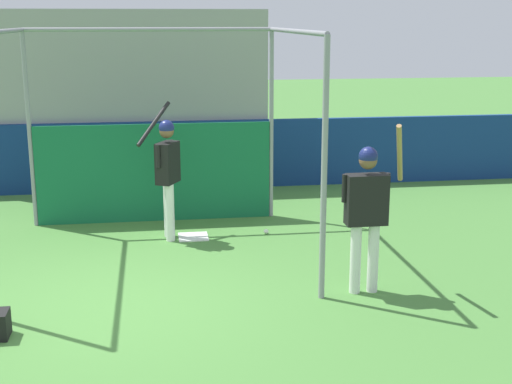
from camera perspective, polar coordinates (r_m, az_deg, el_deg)
The scene contains 8 objects.
ground_plane at distance 8.40m, azimuth -11.24°, elevation -8.89°, with size 60.00×60.00×0.00m, color #477F38.
outfield_wall at distance 13.65m, azimuth -10.29°, elevation 2.78°, with size 24.00×0.12×1.31m.
bleacher_section at distance 15.54m, azimuth -10.23°, elevation 7.96°, with size 5.40×4.00×3.39m.
batting_cage at distance 10.84m, azimuth -8.17°, elevation 3.49°, with size 3.84×3.67×3.06m.
home_plate at distance 10.74m, azimuth -5.04°, elevation -3.59°, with size 0.44×0.44×0.02m.
player_batter at distance 10.47m, azimuth -7.11°, elevation 1.95°, with size 0.64×0.95×1.97m.
player_waiting at distance 8.40m, azimuth 8.89°, elevation -1.06°, with size 0.80×0.52×2.05m.
baseball at distance 10.85m, azimuth 0.82°, elevation -3.19°, with size 0.07×0.07×0.07m.
Camera 1 is at (0.50, -7.76, 3.20)m, focal length 50.00 mm.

